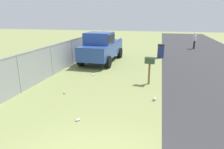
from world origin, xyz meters
name	(u,v)px	position (x,y,z in m)	size (l,w,h in m)	color
mailbox	(150,63)	(6.36, -0.93, 1.05)	(0.26, 0.47, 1.32)	brown
pickup_truck	(101,46)	(10.43, 2.60, 1.10)	(5.03, 2.20, 2.09)	#284793
trash_bin	(161,51)	(12.92, -1.44, 0.53)	(0.53, 0.53, 1.05)	navy
pedestrian	(195,40)	(18.15, -4.59, 0.90)	(0.49, 0.30, 1.57)	black
fence_section	(72,51)	(9.31, 4.29, 0.90)	(16.20, 0.07, 1.66)	#9EA3A8
litter_can_by_mailbox	(93,75)	(7.09, 2.10, 0.03)	(0.07, 0.07, 0.12)	silver
litter_can_near_hydrant	(78,120)	(2.21, 1.01, 0.03)	(0.07, 0.07, 0.12)	silver
litter_can_far_scatter	(64,93)	(4.23, 2.44, 0.03)	(0.07, 0.07, 0.12)	silver
litter_bag_midfield_a	(155,99)	(4.37, -1.27, 0.07)	(0.14, 0.14, 0.14)	silver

